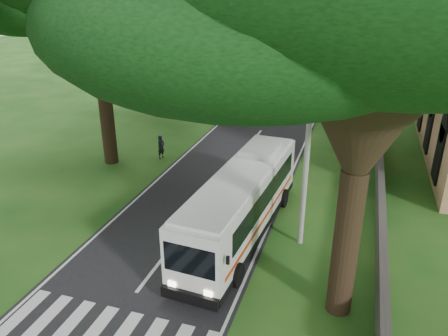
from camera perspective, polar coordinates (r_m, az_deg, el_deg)
The scene contains 10 objects.
ground at distance 17.58m, azimuth -12.19°, elevation -16.69°, with size 140.00×140.00×0.00m, color #184C15.
road at distance 38.80m, azimuth 6.04°, elevation 6.40°, with size 8.00×120.00×0.04m, color black.
property_wall at distance 37.00m, azimuth 19.55°, elevation 5.30°, with size 0.35×50.00×1.20m, color #383533.
pole_near at distance 18.86m, azimuth 10.73°, elevation 1.17°, with size 1.60×0.24×8.00m.
pole_mid at distance 38.12m, azimuth 14.92°, elevation 11.93°, with size 1.60×0.24×8.00m.
pole_far at distance 57.89m, azimuth 16.33°, elevation 15.40°, with size 1.60×0.24×8.00m.
coach_bus at distance 20.29m, azimuth 2.35°, elevation -4.36°, with size 3.18×11.15×3.24m.
distant_car_a at distance 54.56m, azimuth 6.57°, elevation 11.97°, with size 1.49×3.70×1.26m, color #A7A7AC.
distant_car_b at distance 61.43m, azimuth 8.37°, elevation 13.22°, with size 1.54×4.41×1.45m, color navy.
pedestrian at distance 29.87m, azimuth -8.22°, elevation 2.73°, with size 0.59×0.39×1.61m, color black.
Camera 1 is at (7.39, -11.44, 11.11)m, focal length 35.00 mm.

